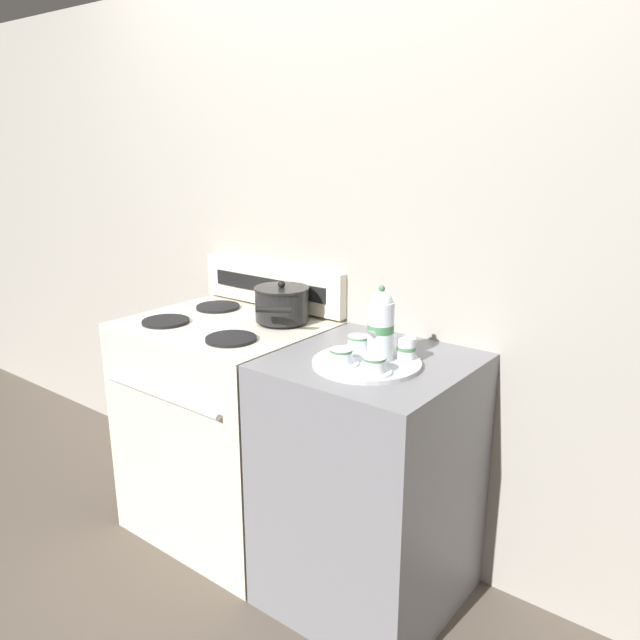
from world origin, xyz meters
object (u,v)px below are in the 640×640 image
at_px(creamer_jug, 406,348).
at_px(teacup_front, 374,365).
at_px(teapot, 381,325).
at_px(teacup_right, 358,343).
at_px(teacup_left, 341,357).
at_px(serving_tray, 367,363).
at_px(stove, 229,427).
at_px(saucepan, 282,304).

bearing_deg(creamer_jug, teacup_front, -93.06).
distance_m(teapot, teacup_right, 0.14).
xyz_separation_m(teacup_left, creamer_jug, (0.13, 0.17, 0.01)).
distance_m(teapot, creamer_jug, 0.12).
distance_m(serving_tray, teapot, 0.13).
bearing_deg(creamer_jug, teacup_right, -169.51).
height_order(stove, teacup_front, teacup_front).
relative_size(saucepan, teacup_left, 2.71).
bearing_deg(teacup_right, teacup_front, -42.43).
distance_m(teacup_left, teacup_right, 0.15).
distance_m(saucepan, creamer_jug, 0.61).
distance_m(serving_tray, teacup_front, 0.11).
bearing_deg(stove, saucepan, 37.06).
bearing_deg(teacup_front, serving_tray, 135.81).
bearing_deg(teacup_left, saucepan, 150.87).
relative_size(stove, teapot, 3.77).
height_order(teacup_left, creamer_jug, creamer_jug).
relative_size(stove, saucepan, 3.10).
bearing_deg(teacup_right, serving_tray, -40.68).
bearing_deg(teapot, serving_tray, -121.38).
height_order(teacup_right, teacup_front, same).
bearing_deg(teacup_front, teacup_right, 137.57).
bearing_deg(stove, serving_tray, -4.45).
height_order(teacup_left, teacup_right, same).
relative_size(teapot, creamer_jug, 3.51).
bearing_deg(teacup_right, saucepan, 164.47).
xyz_separation_m(stove, teacup_right, (0.62, 0.01, 0.48)).
xyz_separation_m(saucepan, creamer_jug, (0.60, -0.09, -0.03)).
distance_m(teapot, teacup_front, 0.15).
bearing_deg(saucepan, teapot, -15.61).
relative_size(serving_tray, creamer_jug, 5.05).
bearing_deg(teacup_front, teacup_left, -179.69).
distance_m(stove, teacup_left, 0.82).
xyz_separation_m(teapot, teacup_left, (-0.07, -0.11, -0.09)).
bearing_deg(serving_tray, teapot, 58.62).
bearing_deg(stove, teacup_left, -11.06).
bearing_deg(teacup_front, creamer_jug, 86.94).
bearing_deg(teacup_right, teapot, -15.95).
relative_size(serving_tray, teacup_front, 3.21).
distance_m(teacup_right, teacup_front, 0.21).
relative_size(teapot, teacup_front, 2.23).
relative_size(teacup_left, creamer_jug, 1.57).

